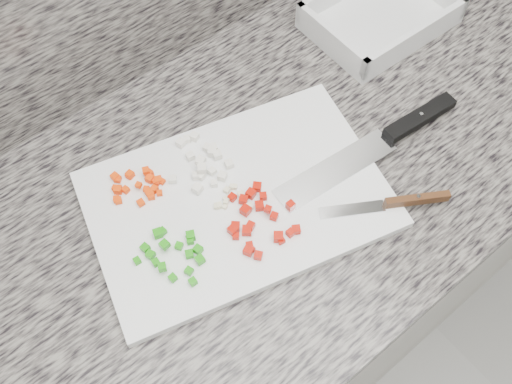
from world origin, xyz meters
The scene contains 11 objects.
cabinet centered at (0.00, 1.44, 0.43)m, with size 3.92×0.62×0.86m, color silver.
countertop centered at (0.00, 1.44, 0.88)m, with size 3.96×0.64×0.04m, color slate.
cutting_board centered at (-0.05, 1.42, 0.91)m, with size 0.44×0.30×0.01m, color white.
carrot_pile centered at (-0.15, 1.53, 0.92)m, with size 0.08×0.08×0.02m.
onion_pile centered at (-0.05, 1.50, 0.92)m, with size 0.10×0.11×0.02m.
green_pepper_pile centered at (-0.17, 1.40, 0.92)m, with size 0.09×0.11×0.02m.
red_pepper_pile centered at (-0.05, 1.37, 0.92)m, with size 0.11×0.12×0.02m.
garlic_pile centered at (-0.06, 1.42, 0.92)m, with size 0.05×0.06×0.01m.
chef_knife centered at (0.22, 1.35, 0.92)m, with size 0.35×0.07×0.02m.
paring_knife centered at (0.14, 1.26, 0.92)m, with size 0.18×0.11×0.02m.
tray centered at (0.40, 1.56, 0.92)m, with size 0.26×0.19×0.05m.
Camera 1 is at (-0.30, 1.07, 1.66)m, focal length 40.00 mm.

